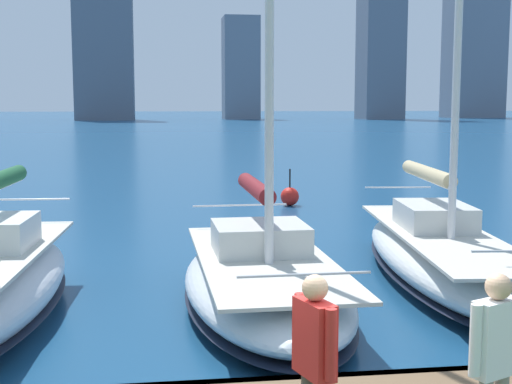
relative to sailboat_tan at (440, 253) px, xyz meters
name	(u,v)px	position (x,y,z in m)	size (l,w,h in m)	color
city_skyline	(250,39)	(-15.35, -150.27, 17.69)	(164.52, 22.49, 44.41)	slate
sailboat_tan	(440,253)	(0.00, 0.00, 0.00)	(3.40, 9.55, 9.42)	white
sailboat_maroon	(263,279)	(4.18, 1.76, -0.02)	(3.05, 7.49, 9.63)	silver
person_white_shirt	(496,350)	(3.10, 8.78, 1.05)	(0.60, 0.38, 1.79)	gray
person_red_shirt	(314,351)	(4.73, 8.56, 1.05)	(0.34, 0.62, 1.78)	#4C473D
channel_buoy	(290,196)	(1.16, -11.70, -0.27)	(0.70, 0.70, 1.40)	red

